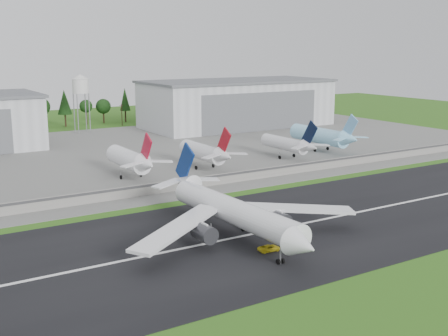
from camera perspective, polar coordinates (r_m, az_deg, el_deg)
ground at (r=136.15m, az=12.77°, el=-6.24°), size 600.00×600.00×0.00m
runway at (r=143.05m, az=9.98°, el=-5.20°), size 320.00×60.00×0.10m
runway_centerline at (r=143.03m, az=9.98°, el=-5.17°), size 220.00×1.00×0.02m
apron at (r=234.30m, az=-8.11°, el=1.64°), size 320.00×150.00×0.10m
blast_fence at (r=177.41m, az=0.35°, el=-1.03°), size 240.00×0.61×3.50m
hangar_east at (r=307.20m, az=1.36°, el=6.60°), size 102.00×47.00×25.20m
water_tower at (r=290.28m, az=-14.39°, el=8.27°), size 8.40×8.40×29.40m
utility_poles at (r=308.45m, az=-14.11°, el=3.90°), size 230.00×3.00×12.00m
treeline at (r=322.66m, az=-14.92°, el=4.21°), size 320.00×16.00×22.00m
main_airliner at (r=126.04m, az=1.21°, el=-5.09°), size 57.23×59.19×18.17m
ground_vehicle at (r=119.99m, az=4.62°, el=-8.10°), size 5.08×2.58×1.38m
parked_jet_red_a at (r=184.98m, az=-9.32°, el=0.81°), size 7.36×31.29×16.94m
parked_jet_red_b at (r=197.09m, az=-1.77°, el=1.59°), size 7.36×31.29×16.66m
parked_jet_navy at (r=217.47m, az=6.68°, el=2.43°), size 7.36×31.29×16.35m
parked_jet_skyblue at (r=235.24m, az=10.13°, el=3.23°), size 7.36×37.29×17.15m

